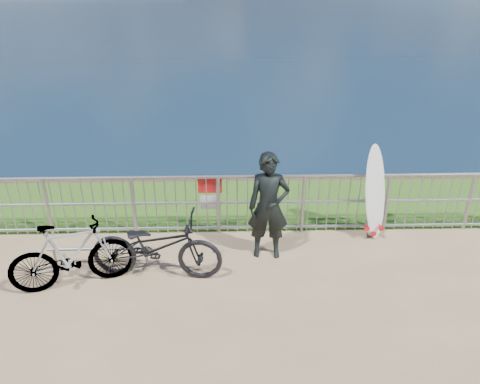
{
  "coord_description": "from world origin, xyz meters",
  "views": [
    {
      "loc": [
        -0.31,
        -5.75,
        4.38
      ],
      "look_at": [
        -0.13,
        1.2,
        1.0
      ],
      "focal_mm": 35.0,
      "sensor_mm": 36.0,
      "label": 1
    }
  ],
  "objects_px": {
    "surfboard": "(375,196)",
    "bicycle_near": "(156,246)",
    "bicycle_far": "(72,255)",
    "surfer": "(269,207)"
  },
  "relations": [
    {
      "from": "surfboard",
      "to": "bicycle_near",
      "type": "bearing_deg",
      "value": -162.82
    },
    {
      "from": "bicycle_far",
      "to": "surfer",
      "type": "bearing_deg",
      "value": -92.75
    },
    {
      "from": "surfer",
      "to": "bicycle_near",
      "type": "distance_m",
      "value": 1.86
    },
    {
      "from": "bicycle_near",
      "to": "bicycle_far",
      "type": "relative_size",
      "value": 1.12
    },
    {
      "from": "bicycle_far",
      "to": "surfboard",
      "type": "bearing_deg",
      "value": -91.66
    },
    {
      "from": "surfer",
      "to": "surfboard",
      "type": "height_order",
      "value": "surfer"
    },
    {
      "from": "bicycle_far",
      "to": "bicycle_near",
      "type": "bearing_deg",
      "value": -96.94
    },
    {
      "from": "surfer",
      "to": "surfboard",
      "type": "bearing_deg",
      "value": 20.11
    },
    {
      "from": "surfboard",
      "to": "bicycle_near",
      "type": "relative_size",
      "value": 0.84
    },
    {
      "from": "surfer",
      "to": "surfboard",
      "type": "xyz_separation_m",
      "value": [
        1.9,
        0.59,
        -0.12
      ]
    }
  ]
}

